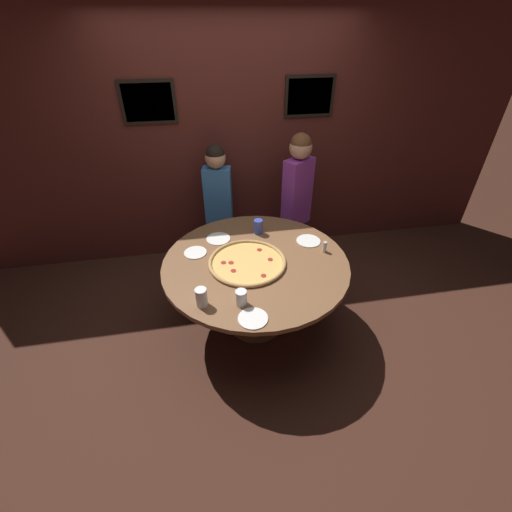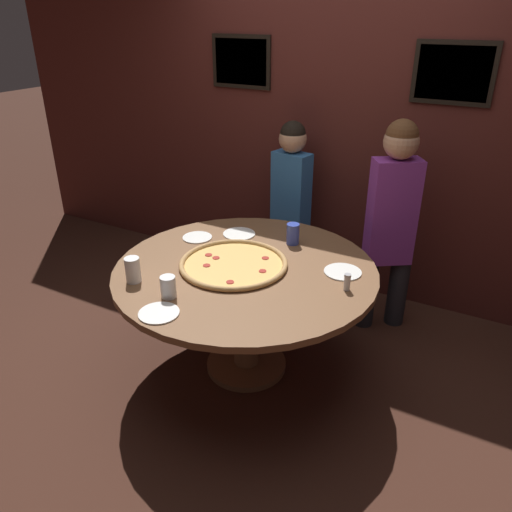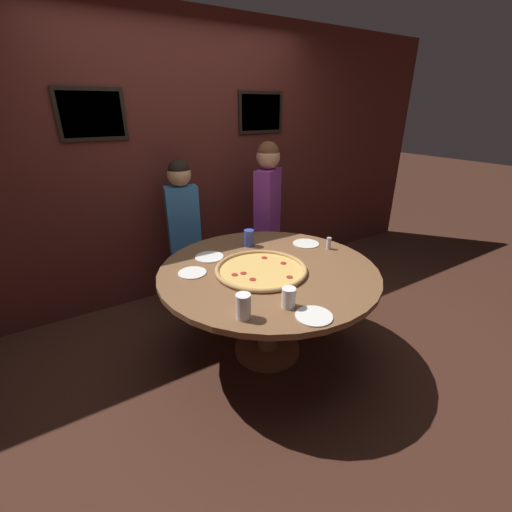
{
  "view_description": "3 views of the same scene",
  "coord_description": "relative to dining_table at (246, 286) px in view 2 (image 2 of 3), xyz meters",
  "views": [
    {
      "loc": [
        -0.4,
        -2.28,
        2.47
      ],
      "look_at": [
        -0.0,
        -0.03,
        0.82
      ],
      "focal_mm": 24.0,
      "sensor_mm": 36.0,
      "label": 1
    },
    {
      "loc": [
        1.32,
        -2.28,
        2.13
      ],
      "look_at": [
        0.08,
        -0.02,
        0.84
      ],
      "focal_mm": 35.0,
      "sensor_mm": 36.0,
      "label": 2
    },
    {
      "loc": [
        -1.26,
        -1.83,
        1.81
      ],
      "look_at": [
        -0.1,
        0.0,
        0.86
      ],
      "focal_mm": 24.0,
      "sensor_mm": 36.0,
      "label": 3
    }
  ],
  "objects": [
    {
      "name": "white_plate_near_front",
      "position": [
        0.53,
        0.22,
        0.14
      ],
      "size": [
        0.22,
        0.22,
        0.01
      ],
      "primitive_type": "cylinder",
      "color": "white",
      "rests_on": "dining_table"
    },
    {
      "name": "drink_cup_near_left",
      "position": [
        0.1,
        0.44,
        0.2
      ],
      "size": [
        0.08,
        0.08,
        0.14
      ],
      "primitive_type": "cylinder",
      "color": "#384CB7",
      "rests_on": "dining_table"
    },
    {
      "name": "diner_far_left",
      "position": [
        0.62,
        0.93,
        0.25
      ],
      "size": [
        0.39,
        0.32,
        1.51
      ],
      "rotation": [
        0.0,
        0.0,
        -2.56
      ],
      "color": "#232328",
      "rests_on": "ground_plane"
    },
    {
      "name": "giant_pizza",
      "position": [
        -0.07,
        -0.02,
        0.14
      ],
      "size": [
        0.65,
        0.65,
        0.03
      ],
      "color": "#EAB75B",
      "rests_on": "dining_table"
    },
    {
      "name": "white_plate_left_side",
      "position": [
        -0.13,
        -0.65,
        0.14
      ],
      "size": [
        0.21,
        0.21,
        0.01
      ],
      "primitive_type": "cylinder",
      "color": "white",
      "rests_on": "dining_table"
    },
    {
      "name": "drink_cup_front_edge",
      "position": [
        -0.19,
        -0.49,
        0.19
      ],
      "size": [
        0.08,
        0.08,
        0.12
      ],
      "primitive_type": "cylinder",
      "color": "white",
      "rests_on": "dining_table"
    },
    {
      "name": "condiment_shaker",
      "position": [
        0.62,
        0.04,
        0.18
      ],
      "size": [
        0.04,
        0.04,
        0.1
      ],
      "color": "silver",
      "rests_on": "dining_table"
    },
    {
      "name": "dining_table",
      "position": [
        0.0,
        0.0,
        0.0
      ],
      "size": [
        1.57,
        1.57,
        0.74
      ],
      "color": "brown",
      "rests_on": "ground_plane"
    },
    {
      "name": "diner_side_left",
      "position": [
        -0.22,
        1.09,
        0.18
      ],
      "size": [
        0.36,
        0.21,
        1.39
      ],
      "rotation": [
        0.0,
        0.0,
        2.95
      ],
      "color": "#232328",
      "rests_on": "ground_plane"
    },
    {
      "name": "back_wall",
      "position": [
        0.0,
        1.39,
        0.7
      ],
      "size": [
        6.4,
        0.08,
        2.6
      ],
      "color": "#4C1E19",
      "rests_on": "ground_plane"
    },
    {
      "name": "drink_cup_centre_back",
      "position": [
        -0.47,
        -0.45,
        0.2
      ],
      "size": [
        0.08,
        0.08,
        0.15
      ],
      "primitive_type": "cylinder",
      "color": "white",
      "rests_on": "dining_table"
    },
    {
      "name": "white_plate_right_side",
      "position": [
        -0.28,
        0.4,
        0.14
      ],
      "size": [
        0.22,
        0.22,
        0.01
      ],
      "primitive_type": "cylinder",
      "color": "white",
      "rests_on": "dining_table"
    },
    {
      "name": "white_plate_far_back",
      "position": [
        -0.5,
        0.21,
        0.14
      ],
      "size": [
        0.2,
        0.2,
        0.01
      ],
      "primitive_type": "cylinder",
      "color": "white",
      "rests_on": "dining_table"
    },
    {
      "name": "ground_plane",
      "position": [
        0.0,
        0.0,
        -0.61
      ],
      "size": [
        24.0,
        24.0,
        0.0
      ],
      "primitive_type": "plane",
      "color": "#422319"
    }
  ]
}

